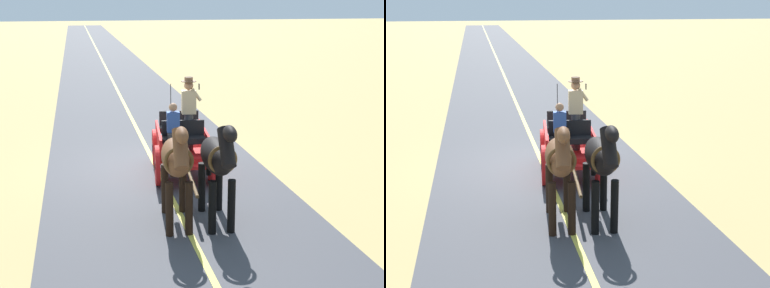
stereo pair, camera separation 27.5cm
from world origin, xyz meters
The scene contains 6 objects.
ground_plane centered at (0.00, 0.00, 0.00)m, with size 200.00×200.00×0.00m, color tan.
road_surface centered at (0.00, 0.00, 0.00)m, with size 5.59×160.00×0.01m, color #424247.
road_centre_stripe centered at (0.00, 0.00, 0.01)m, with size 0.12×160.00×0.00m, color #DBCC4C.
horse_drawn_carriage centered at (-0.55, 0.81, 0.82)m, with size 1.66×4.52×2.50m.
horse_near_side centered at (-0.62, 3.86, 1.32)m, with size 0.65×2.13×2.21m.
horse_off_side centered at (0.16, 3.78, 1.32)m, with size 0.70×2.14×2.21m.
Camera 1 is at (1.91, 12.83, 4.25)m, focal length 47.93 mm.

